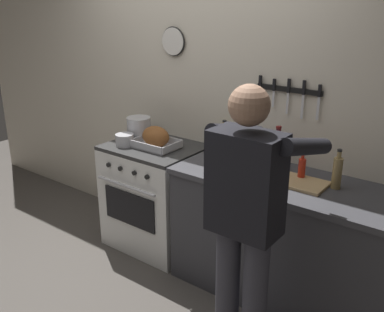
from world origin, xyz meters
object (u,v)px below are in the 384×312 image
(roasting_pan, at_px, (156,138))
(bottle_hot_sauce, at_px, (302,168))
(cutting_board, at_px, (298,182))
(bottle_cooking_oil, at_px, (224,138))
(stock_pot, at_px, (139,129))
(bottle_vinegar, at_px, (337,172))
(saucepan, at_px, (125,140))
(person_cook, at_px, (246,215))
(bottle_wine_red, at_px, (277,151))
(stove, at_px, (156,196))

(roasting_pan, xyz_separation_m, bottle_hot_sauce, (1.21, 0.09, -0.00))
(cutting_board, relative_size, bottle_cooking_oil, 1.45)
(stock_pot, height_order, bottle_cooking_oil, bottle_cooking_oil)
(bottle_vinegar, distance_m, bottle_cooking_oil, 0.99)
(saucepan, height_order, bottle_vinegar, bottle_vinegar)
(person_cook, relative_size, roasting_pan, 4.72)
(cutting_board, xyz_separation_m, bottle_hot_sauce, (-0.02, 0.08, 0.07))
(person_cook, distance_m, bottle_hot_sauce, 0.75)
(person_cook, height_order, bottle_hot_sauce, person_cook)
(bottle_hot_sauce, bearing_deg, stock_pot, -179.32)
(bottle_vinegar, bearing_deg, bottle_wine_red, 170.38)
(bottle_wine_red, bearing_deg, cutting_board, -32.99)
(person_cook, bearing_deg, stock_pot, 59.20)
(stove, distance_m, roasting_pan, 0.53)
(person_cook, height_order, bottle_vinegar, person_cook)
(stock_pot, relative_size, bottle_hot_sauce, 1.06)
(roasting_pan, relative_size, saucepan, 2.35)
(person_cook, distance_m, cutting_board, 0.67)
(bottle_cooking_oil, bearing_deg, roasting_pan, -150.49)
(bottle_hot_sauce, bearing_deg, bottle_cooking_oil, 166.21)
(cutting_board, height_order, bottle_vinegar, bottle_vinegar)
(person_cook, xyz_separation_m, bottle_vinegar, (0.22, 0.75, 0.06))
(bottle_cooking_oil, bearing_deg, cutting_board, -18.96)
(stove, height_order, roasting_pan, roasting_pan)
(saucepan, relative_size, bottle_hot_sauce, 0.78)
(stove, bearing_deg, stock_pot, 167.79)
(stove, height_order, person_cook, person_cook)
(stock_pot, height_order, bottle_hot_sauce, stock_pot)
(stove, distance_m, bottle_cooking_oil, 0.80)
(roasting_pan, height_order, cutting_board, roasting_pan)
(bottle_vinegar, xyz_separation_m, bottle_cooking_oil, (-0.97, 0.18, -0.01))
(bottle_wine_red, bearing_deg, person_cook, -73.59)
(saucepan, xyz_separation_m, cutting_board, (1.47, 0.12, -0.04))
(stock_pot, distance_m, bottle_wine_red, 1.24)
(person_cook, relative_size, bottle_vinegar, 6.34)
(stove, relative_size, bottle_wine_red, 2.88)
(stove, distance_m, bottle_wine_red, 1.19)
(cutting_board, bearing_deg, saucepan, -175.19)
(roasting_pan, xyz_separation_m, stock_pot, (-0.25, 0.07, 0.02))
(stove, xyz_separation_m, bottle_cooking_oil, (0.52, 0.24, 0.55))
(roasting_pan, bearing_deg, saucepan, -155.07)
(stove, relative_size, bottle_vinegar, 3.44)
(stove, height_order, bottle_wine_red, bottle_wine_red)
(roasting_pan, distance_m, saucepan, 0.27)
(stock_pot, bearing_deg, bottle_vinegar, 0.62)
(bottle_vinegar, height_order, bottle_cooking_oil, bottle_vinegar)
(bottle_cooking_oil, bearing_deg, bottle_wine_red, -11.25)
(stock_pot, distance_m, bottle_cooking_oil, 0.76)
(bottle_vinegar, bearing_deg, stock_pot, -179.38)
(person_cook, bearing_deg, cutting_board, -4.38)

